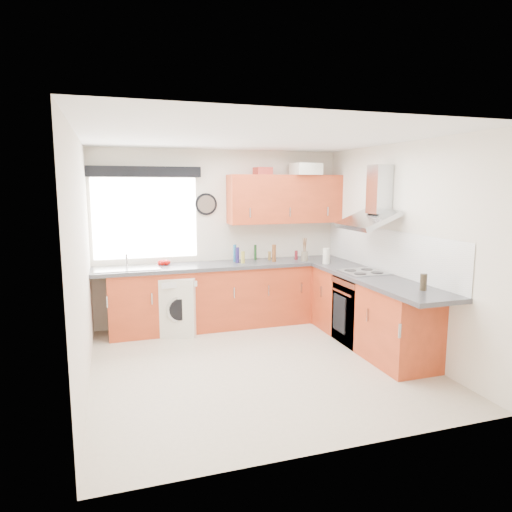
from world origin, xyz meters
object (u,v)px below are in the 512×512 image
object	(u,v)px
extractor_hood	(373,204)
washing_machine	(177,305)
oven	(362,310)
upper_cabinets	(285,199)

from	to	relation	value
extractor_hood	washing_machine	world-z (taller)	extractor_hood
oven	washing_machine	size ratio (longest dim) A/B	1.08
oven	upper_cabinets	xyz separation A→B (m)	(-0.55, 1.32, 1.38)
oven	upper_cabinets	size ratio (longest dim) A/B	0.50
oven	extractor_hood	bearing A→B (deg)	-0.00
extractor_hood	oven	bearing A→B (deg)	180.00
extractor_hood	washing_machine	xyz separation A→B (m)	(-2.30, 1.10, -1.38)
washing_machine	upper_cabinets	bearing A→B (deg)	27.57
upper_cabinets	extractor_hood	bearing A→B (deg)	-63.87
oven	upper_cabinets	world-z (taller)	upper_cabinets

